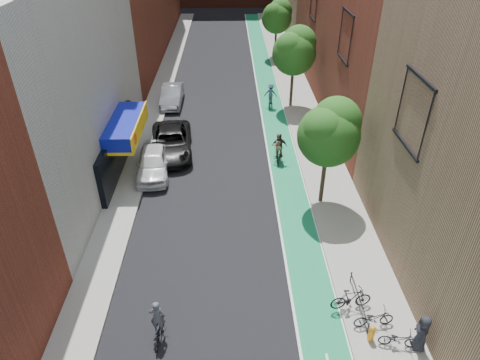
{
  "coord_description": "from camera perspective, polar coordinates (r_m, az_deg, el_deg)",
  "views": [
    {
      "loc": [
        0.35,
        -10.18,
        14.84
      ],
      "look_at": [
        0.89,
        10.24,
        1.5
      ],
      "focal_mm": 32.0,
      "sensor_mm": 36.0,
      "label": 1
    }
  ],
  "objects": [
    {
      "name": "ground",
      "position": [
        18.0,
        -2.14,
        -22.43
      ],
      "size": [
        160.0,
        160.0,
        0.0
      ],
      "primitive_type": "plane",
      "color": "black",
      "rests_on": "ground"
    },
    {
      "name": "bike_lane",
      "position": [
        39.27,
        3.99,
        10.88
      ],
      "size": [
        2.0,
        68.0,
        0.01
      ],
      "primitive_type": "cube",
      "color": "#157A44",
      "rests_on": "ground"
    },
    {
      "name": "sidewalk_left",
      "position": [
        39.59,
        -10.83,
        10.66
      ],
      "size": [
        2.0,
        68.0,
        0.15
      ],
      "primitive_type": "cube",
      "color": "gray",
      "rests_on": "ground"
    },
    {
      "name": "sidewalk_right",
      "position": [
        39.56,
        7.67,
        10.94
      ],
      "size": [
        3.0,
        68.0,
        0.15
      ],
      "primitive_type": "cube",
      "color": "gray",
      "rests_on": "ground"
    },
    {
      "name": "building_left_white",
      "position": [
        28.14,
        -25.79,
        11.59
      ],
      "size": [
        8.0,
        20.0,
        12.0
      ],
      "primitive_type": "cube",
      "color": "silver",
      "rests_on": "ground"
    },
    {
      "name": "tree_near",
      "position": [
        23.23,
        11.89,
        6.4
      ],
      "size": [
        3.4,
        3.36,
        6.42
      ],
      "color": "#332619",
      "rests_on": "ground"
    },
    {
      "name": "tree_mid",
      "position": [
        36.01,
        7.31,
        16.86
      ],
      "size": [
        3.55,
        3.53,
        6.74
      ],
      "color": "#332619",
      "rests_on": "ground"
    },
    {
      "name": "tree_far",
      "position": [
        49.58,
        4.97,
        21.0
      ],
      "size": [
        3.3,
        3.25,
        6.21
      ],
      "color": "#332619",
      "rests_on": "ground"
    },
    {
      "name": "parked_car_white",
      "position": [
        27.95,
        -11.53,
        2.35
      ],
      "size": [
        2.31,
        5.04,
        1.68
      ],
      "primitive_type": "imported",
      "rotation": [
        0.0,
        0.0,
        0.07
      ],
      "color": "silver",
      "rests_on": "ground"
    },
    {
      "name": "parked_car_black",
      "position": [
        30.15,
        -9.18,
        5.02
      ],
      "size": [
        3.32,
        6.26,
        1.68
      ],
      "primitive_type": "imported",
      "rotation": [
        0.0,
        0.0,
        0.09
      ],
      "color": "black",
      "rests_on": "ground"
    },
    {
      "name": "parked_car_silver",
      "position": [
        38.05,
        -9.06,
        11.07
      ],
      "size": [
        1.67,
        4.79,
        1.58
      ],
      "primitive_type": "imported",
      "rotation": [
        0.0,
        0.0,
        -0.0
      ],
      "color": "#92949A",
      "rests_on": "ground"
    },
    {
      "name": "cyclist_lead",
      "position": [
        18.26,
        -10.84,
        -18.63
      ],
      "size": [
        0.65,
        1.68,
        1.98
      ],
      "rotation": [
        0.0,
        0.0,
        3.1
      ],
      "color": "black",
      "rests_on": "ground"
    },
    {
      "name": "cyclist_lane_near",
      "position": [
        28.83,
        5.06,
        4.1
      ],
      "size": [
        0.83,
        1.57,
        2.06
      ],
      "rotation": [
        0.0,
        0.0,
        3.14
      ],
      "color": "black",
      "rests_on": "ground"
    },
    {
      "name": "cyclist_lane_mid",
      "position": [
        28.82,
        5.29,
        3.87
      ],
      "size": [
        1.06,
        1.63,
        2.05
      ],
      "rotation": [
        0.0,
        0.0,
        2.94
      ],
      "color": "black",
      "rests_on": "ground"
    },
    {
      "name": "cyclist_lane_far",
      "position": [
        37.1,
        4.11,
        11.03
      ],
      "size": [
        1.22,
        1.76,
        2.05
      ],
      "rotation": [
        0.0,
        0.0,
        2.89
      ],
      "color": "black",
      "rests_on": "ground"
    },
    {
      "name": "parked_bike_near",
      "position": [
        19.11,
        17.41,
        -17.15
      ],
      "size": [
        1.74,
        0.76,
        0.89
      ],
      "primitive_type": "imported",
      "rotation": [
        0.0,
        0.0,
        1.67
      ],
      "color": "black",
      "rests_on": "sidewalk_right"
    },
    {
      "name": "parked_bike_mid",
      "position": [
        19.42,
        14.59,
        -15.04
      ],
      "size": [
        1.87,
        0.76,
        1.09
      ],
      "primitive_type": "imported",
      "rotation": [
        0.0,
        0.0,
        1.71
      ],
      "color": "black",
      "rests_on": "sidewalk_right"
    },
    {
      "name": "parked_bike_far",
      "position": [
        18.8,
        20.38,
        -19.26
      ],
      "size": [
        1.58,
        0.76,
        0.8
      ],
      "primitive_type": "imported",
      "rotation": [
        0.0,
        0.0,
        1.42
      ],
      "color": "black",
      "rests_on": "sidewalk_right"
    },
    {
      "name": "pedestrian",
      "position": [
        18.71,
        23.1,
        -18.24
      ],
      "size": [
        0.66,
        0.9,
        1.69
      ],
      "primitive_type": "imported",
      "rotation": [
        0.0,
        0.0,
        -1.73
      ],
      "color": "black",
      "rests_on": "sidewalk_right"
    },
    {
      "name": "fire_hydrant",
      "position": [
        18.66,
        17.14,
        -18.88
      ],
      "size": [
        0.27,
        0.27,
        0.77
      ],
      "color": "orange",
      "rests_on": "sidewalk_right"
    }
  ]
}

